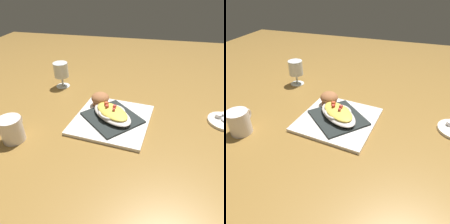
% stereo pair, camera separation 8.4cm
% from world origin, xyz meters
% --- Properties ---
extents(ground_plane, '(2.60, 2.60, 0.00)m').
position_xyz_m(ground_plane, '(0.00, 0.00, 0.00)').
color(ground_plane, olive).
extents(square_plate, '(0.32, 0.32, 0.01)m').
position_xyz_m(square_plate, '(0.00, 0.00, 0.01)').
color(square_plate, white).
rests_on(square_plate, ground_plane).
extents(folded_napkin, '(0.27, 0.27, 0.01)m').
position_xyz_m(folded_napkin, '(0.00, 0.00, 0.02)').
color(folded_napkin, '#252B29').
rests_on(folded_napkin, square_plate).
extents(gratin_dish, '(0.21, 0.22, 0.05)m').
position_xyz_m(gratin_dish, '(-0.00, -0.00, 0.04)').
color(gratin_dish, silver).
rests_on(gratin_dish, folded_napkin).
extents(muffin, '(0.08, 0.08, 0.06)m').
position_xyz_m(muffin, '(-0.09, -0.07, 0.04)').
color(muffin, '#AA653A').
rests_on(muffin, square_plate).
extents(coffee_mug, '(0.11, 0.08, 0.09)m').
position_xyz_m(coffee_mug, '(0.19, -0.32, 0.04)').
color(coffee_mug, white).
rests_on(coffee_mug, ground_plane).
extents(stemmed_glass, '(0.07, 0.07, 0.13)m').
position_xyz_m(stemmed_glass, '(-0.26, -0.32, 0.08)').
color(stemmed_glass, white).
rests_on(stemmed_glass, ground_plane).
extents(creamer_cup_2, '(0.02, 0.02, 0.02)m').
position_xyz_m(creamer_cup_2, '(-0.10, 0.42, 0.02)').
color(creamer_cup_2, white).
rests_on(creamer_cup_2, creamer_saucer).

